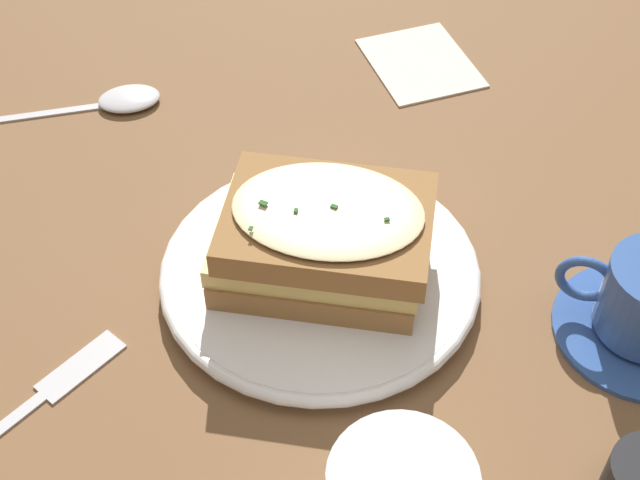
% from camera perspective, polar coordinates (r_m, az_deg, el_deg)
% --- Properties ---
extents(ground_plane, '(2.40, 2.40, 0.00)m').
position_cam_1_polar(ground_plane, '(0.67, -0.18, -4.66)').
color(ground_plane, brown).
extents(dinner_plate, '(0.25, 0.25, 0.02)m').
position_cam_1_polar(dinner_plate, '(0.68, 0.00, -2.11)').
color(dinner_plate, white).
rests_on(dinner_plate, ground_plane).
extents(sandwich, '(0.19, 0.19, 0.07)m').
position_cam_1_polar(sandwich, '(0.65, 0.20, 0.14)').
color(sandwich, olive).
rests_on(sandwich, dinner_plate).
extents(fork, '(0.07, 0.17, 0.00)m').
position_cam_1_polar(fork, '(0.65, -17.30, -9.44)').
color(fork, silver).
rests_on(fork, ground_plane).
extents(spoon, '(0.08, 0.17, 0.01)m').
position_cam_1_polar(spoon, '(0.87, -12.75, 8.71)').
color(spoon, silver).
rests_on(spoon, ground_plane).
extents(napkin, '(0.13, 0.12, 0.00)m').
position_cam_1_polar(napkin, '(0.91, 6.44, 11.25)').
color(napkin, silver).
rests_on(napkin, ground_plane).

